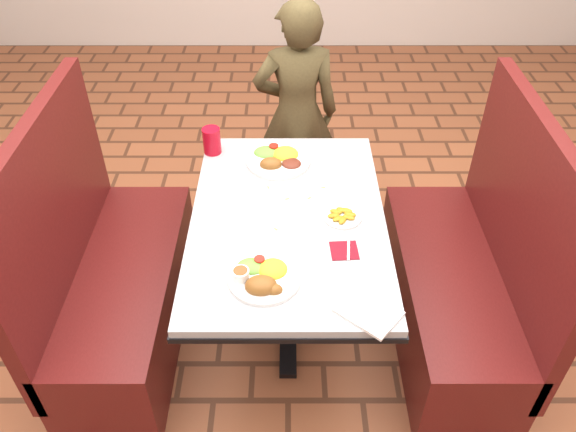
{
  "coord_description": "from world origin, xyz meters",
  "views": [
    {
      "loc": [
        -0.0,
        -1.78,
        2.24
      ],
      "look_at": [
        0.0,
        0.0,
        0.75
      ],
      "focal_mm": 35.0,
      "sensor_mm": 36.0,
      "label": 1
    }
  ],
  "objects_px": {
    "booth_bench_left": "(115,286)",
    "red_tumbler": "(212,141)",
    "far_dinner_plate": "(278,156)",
    "plantain_plate": "(342,216)",
    "booth_bench_right": "(461,286)",
    "near_dinner_plate": "(263,274)",
    "diner_person": "(296,115)",
    "dining_table": "(288,233)"
  },
  "relations": [
    {
      "from": "diner_person",
      "to": "far_dinner_plate",
      "type": "bearing_deg",
      "value": 75.43
    },
    {
      "from": "booth_bench_left",
      "to": "red_tumbler",
      "type": "relative_size",
      "value": 9.46
    },
    {
      "from": "diner_person",
      "to": "red_tumbler",
      "type": "distance_m",
      "value": 0.68
    },
    {
      "from": "diner_person",
      "to": "plantain_plate",
      "type": "xyz_separation_m",
      "value": [
        0.18,
        -1.01,
        0.1
      ]
    },
    {
      "from": "booth_bench_left",
      "to": "plantain_plate",
      "type": "xyz_separation_m",
      "value": [
        1.02,
        -0.01,
        0.43
      ]
    },
    {
      "from": "booth_bench_left",
      "to": "red_tumbler",
      "type": "bearing_deg",
      "value": 47.57
    },
    {
      "from": "diner_person",
      "to": "far_dinner_plate",
      "type": "relative_size",
      "value": 4.36
    },
    {
      "from": "far_dinner_plate",
      "to": "red_tumbler",
      "type": "bearing_deg",
      "value": 165.8
    },
    {
      "from": "booth_bench_right",
      "to": "near_dinner_plate",
      "type": "relative_size",
      "value": 4.47
    },
    {
      "from": "booth_bench_left",
      "to": "booth_bench_right",
      "type": "xyz_separation_m",
      "value": [
        1.6,
        0.0,
        0.0
      ]
    },
    {
      "from": "booth_bench_left",
      "to": "near_dinner_plate",
      "type": "height_order",
      "value": "booth_bench_left"
    },
    {
      "from": "dining_table",
      "to": "booth_bench_right",
      "type": "height_order",
      "value": "booth_bench_right"
    },
    {
      "from": "booth_bench_right",
      "to": "far_dinner_plate",
      "type": "height_order",
      "value": "booth_bench_right"
    },
    {
      "from": "diner_person",
      "to": "far_dinner_plate",
      "type": "height_order",
      "value": "diner_person"
    },
    {
      "from": "diner_person",
      "to": "far_dinner_plate",
      "type": "distance_m",
      "value": 0.62
    },
    {
      "from": "dining_table",
      "to": "diner_person",
      "type": "relative_size",
      "value": 0.92
    },
    {
      "from": "booth_bench_left",
      "to": "far_dinner_plate",
      "type": "relative_size",
      "value": 3.98
    },
    {
      "from": "dining_table",
      "to": "red_tumbler",
      "type": "xyz_separation_m",
      "value": [
        -0.36,
        0.48,
        0.16
      ]
    },
    {
      "from": "near_dinner_plate",
      "to": "booth_bench_right",
      "type": "bearing_deg",
      "value": 22.21
    },
    {
      "from": "plantain_plate",
      "to": "dining_table",
      "type": "bearing_deg",
      "value": 177.38
    },
    {
      "from": "booth_bench_left",
      "to": "far_dinner_plate",
      "type": "distance_m",
      "value": 0.96
    },
    {
      "from": "diner_person",
      "to": "near_dinner_plate",
      "type": "xyz_separation_m",
      "value": [
        -0.14,
        -1.36,
        0.12
      ]
    },
    {
      "from": "booth_bench_right",
      "to": "diner_person",
      "type": "xyz_separation_m",
      "value": [
        -0.75,
        1.0,
        0.33
      ]
    },
    {
      "from": "booth_bench_right",
      "to": "far_dinner_plate",
      "type": "distance_m",
      "value": 1.04
    },
    {
      "from": "booth_bench_right",
      "to": "plantain_plate",
      "type": "bearing_deg",
      "value": -178.98
    },
    {
      "from": "far_dinner_plate",
      "to": "plantain_plate",
      "type": "bearing_deg",
      "value": -56.75
    },
    {
      "from": "booth_bench_right",
      "to": "near_dinner_plate",
      "type": "distance_m",
      "value": 1.06
    },
    {
      "from": "far_dinner_plate",
      "to": "plantain_plate",
      "type": "relative_size",
      "value": 1.87
    },
    {
      "from": "booth_bench_right",
      "to": "far_dinner_plate",
      "type": "xyz_separation_m",
      "value": [
        -0.84,
        0.4,
        0.45
      ]
    },
    {
      "from": "far_dinner_plate",
      "to": "plantain_plate",
      "type": "distance_m",
      "value": 0.49
    },
    {
      "from": "near_dinner_plate",
      "to": "red_tumbler",
      "type": "xyz_separation_m",
      "value": [
        -0.27,
        0.84,
        0.03
      ]
    },
    {
      "from": "booth_bench_left",
      "to": "booth_bench_right",
      "type": "distance_m",
      "value": 1.6
    },
    {
      "from": "dining_table",
      "to": "booth_bench_right",
      "type": "bearing_deg",
      "value": 0.0
    },
    {
      "from": "dining_table",
      "to": "booth_bench_left",
      "type": "relative_size",
      "value": 1.01
    },
    {
      "from": "near_dinner_plate",
      "to": "dining_table",
      "type": "bearing_deg",
      "value": 75.89
    },
    {
      "from": "far_dinner_plate",
      "to": "red_tumbler",
      "type": "height_order",
      "value": "red_tumbler"
    },
    {
      "from": "diner_person",
      "to": "plantain_plate",
      "type": "distance_m",
      "value": 1.03
    },
    {
      "from": "booth_bench_left",
      "to": "plantain_plate",
      "type": "distance_m",
      "value": 1.11
    },
    {
      "from": "booth_bench_right",
      "to": "near_dinner_plate",
      "type": "bearing_deg",
      "value": -157.79
    },
    {
      "from": "booth_bench_left",
      "to": "booth_bench_right",
      "type": "relative_size",
      "value": 1.0
    },
    {
      "from": "plantain_plate",
      "to": "red_tumbler",
      "type": "relative_size",
      "value": 1.27
    },
    {
      "from": "booth_bench_right",
      "to": "dining_table",
      "type": "bearing_deg",
      "value": 180.0
    }
  ]
}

